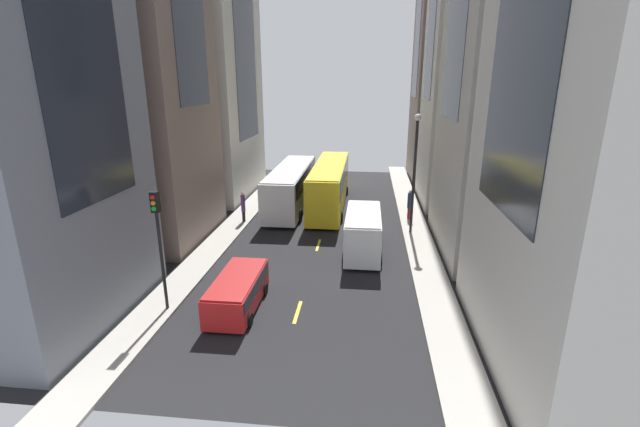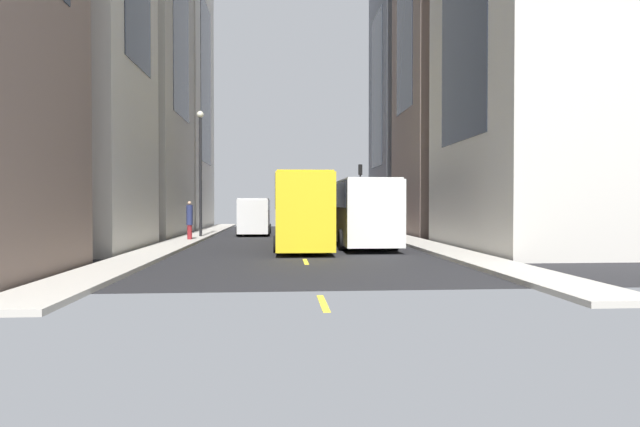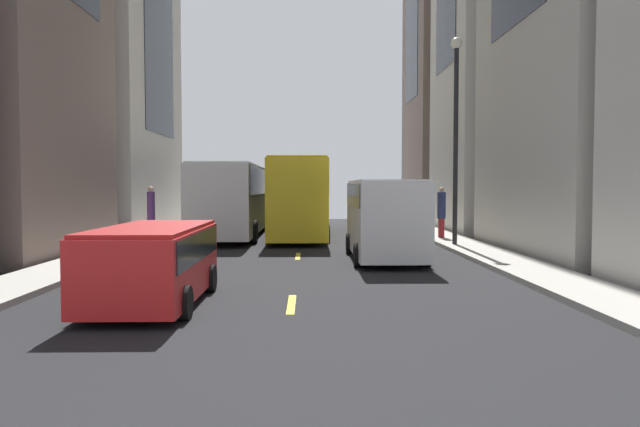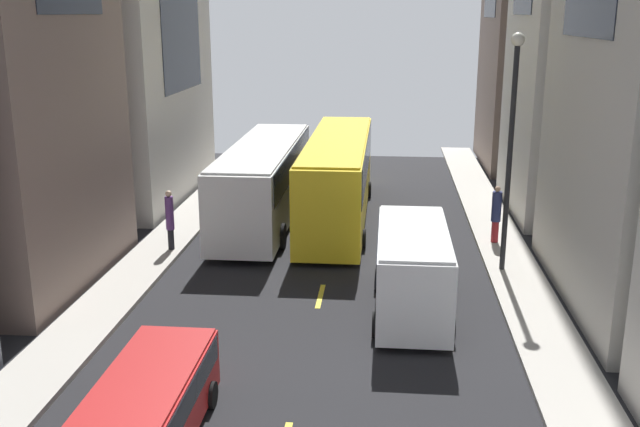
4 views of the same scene
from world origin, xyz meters
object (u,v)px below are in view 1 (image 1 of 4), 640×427
traffic_light_near_corner (158,229)px  pedestrian_walking_far (410,204)px  car_red_0 (237,290)px  pedestrian_waiting_curb (243,206)px  city_bus_white (291,184)px  delivery_van_white (363,230)px  streetcar_yellow (330,181)px

traffic_light_near_corner → pedestrian_walking_far: bearing=50.6°
car_red_0 → traffic_light_near_corner: 4.43m
pedestrian_waiting_curb → car_red_0: bearing=115.3°
city_bus_white → car_red_0: city_bus_white is taller
city_bus_white → pedestrian_waiting_curb: 5.36m
city_bus_white → delivery_van_white: 11.15m
car_red_0 → traffic_light_near_corner: size_ratio=0.85×
car_red_0 → traffic_light_near_corner: traffic_light_near_corner is taller
delivery_van_white → pedestrian_walking_far: 7.65m
car_red_0 → pedestrian_waiting_curb: (-3.17, 12.15, 0.42)m
pedestrian_waiting_curb → pedestrian_walking_far: bearing=-159.9°
streetcar_yellow → traffic_light_near_corner: bearing=-108.1°
pedestrian_waiting_curb → city_bus_white: bearing=-110.6°
city_bus_white → traffic_light_near_corner: 17.61m
pedestrian_walking_far → city_bus_white: bearing=-1.3°
city_bus_white → pedestrian_waiting_curb: city_bus_white is taller
city_bus_white → car_red_0: size_ratio=2.56×
car_red_0 → pedestrian_waiting_curb: size_ratio=2.07×
streetcar_yellow → car_red_0: streetcar_yellow is taller
pedestrian_waiting_curb → streetcar_yellow: bearing=-127.7°
delivery_van_white → car_red_0: (-5.60, -7.31, -0.57)m
city_bus_white → delivery_van_white: bearing=-57.4°
city_bus_white → streetcar_yellow: size_ratio=0.92×
car_red_0 → pedestrian_walking_far: 16.78m
traffic_light_near_corner → streetcar_yellow: bearing=71.9°
car_red_0 → pedestrian_walking_far: size_ratio=2.11×
delivery_van_white → pedestrian_waiting_curb: 10.01m
city_bus_white → car_red_0: (0.40, -16.69, -1.07)m
pedestrian_walking_far → car_red_0: bearing=71.4°
streetcar_yellow → pedestrian_waiting_curb: size_ratio=5.76×
car_red_0 → city_bus_white: bearing=91.4°
traffic_light_near_corner → delivery_van_white: bearing=42.1°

